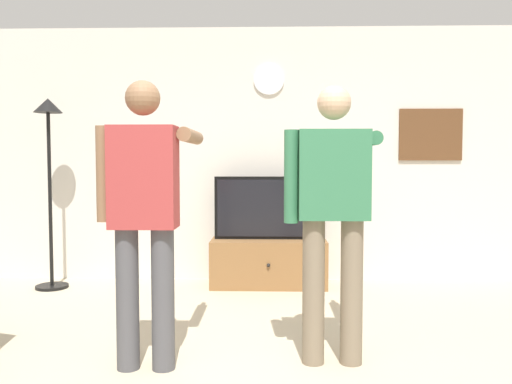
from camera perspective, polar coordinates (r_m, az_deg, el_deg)
name	(u,v)px	position (r m, az deg, el deg)	size (l,w,h in m)	color
back_wall	(257,155)	(5.66, 0.08, 4.07)	(6.40, 0.10, 2.70)	silver
tv_stand	(269,263)	(5.41, 1.38, -7.73)	(1.18, 0.49, 0.48)	olive
television	(269,208)	(5.37, 1.39, -1.74)	(1.11, 0.07, 0.65)	black
wall_clock	(269,79)	(5.66, 1.41, 12.18)	(0.32, 0.32, 0.03)	white
framed_picture	(430,135)	(5.86, 18.49, 5.95)	(0.66, 0.04, 0.54)	brown
floor_lamp	(49,153)	(5.62, -21.64, 3.96)	(0.32, 0.32, 1.90)	black
person_standing_nearer_lamp	(145,207)	(3.25, -12.04, -1.65)	(0.58, 0.78, 1.76)	#4C4C51
person_standing_nearer_couch	(333,206)	(3.31, 8.40, -1.54)	(0.62, 0.78, 1.74)	#7A6B56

